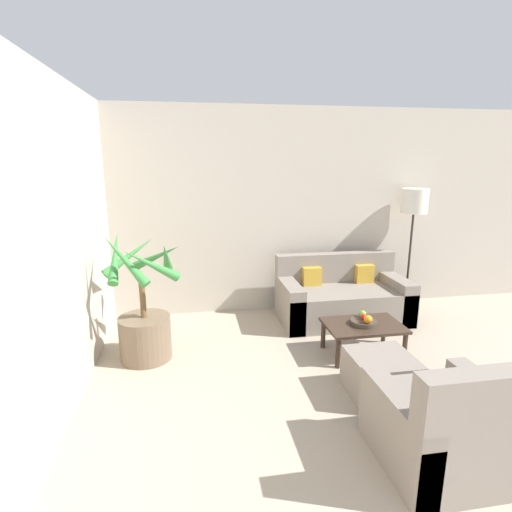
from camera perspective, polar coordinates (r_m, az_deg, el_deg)
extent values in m
cube|color=#BCB2A3|center=(5.64, 12.11, 6.40)|extent=(7.75, 0.06, 2.70)
cylinder|color=brown|center=(4.38, -15.52, -11.17)|extent=(0.53, 0.53, 0.46)
cylinder|color=brown|center=(4.21, -15.90, -5.62)|extent=(0.06, 0.06, 0.44)
cone|color=#38843D|center=(4.08, -12.71, -0.21)|extent=(0.10, 0.57, 0.44)
cone|color=#38843D|center=(4.34, -14.03, -0.10)|extent=(0.57, 0.39, 0.36)
cone|color=#38843D|center=(4.35, -17.67, 0.01)|extent=(0.56, 0.38, 0.40)
cone|color=#38843D|center=(4.13, -19.47, -0.08)|extent=(0.10, 0.53, 0.49)
cone|color=#38843D|center=(3.92, -18.22, -0.56)|extent=(0.50, 0.35, 0.50)
cone|color=#38843D|center=(3.87, -14.69, -1.21)|extent=(0.55, 0.37, 0.42)
cube|color=gray|center=(5.28, 12.31, -6.77)|extent=(1.62, 0.82, 0.43)
cube|color=gray|center=(5.45, 11.25, -1.57)|extent=(1.62, 0.16, 0.39)
cube|color=gray|center=(5.05, 4.80, -6.74)|extent=(0.20, 0.82, 0.55)
cube|color=gray|center=(5.56, 19.17, -5.54)|extent=(0.20, 0.82, 0.55)
cube|color=gold|center=(5.25, 7.95, -2.88)|extent=(0.24, 0.12, 0.24)
cube|color=gold|center=(5.51, 15.20, -2.45)|extent=(0.24, 0.12, 0.24)
cylinder|color=#2D2823|center=(6.09, 20.50, -6.62)|extent=(0.24, 0.24, 0.03)
cylinder|color=#2D2823|center=(5.90, 21.03, -0.54)|extent=(0.03, 0.03, 1.30)
cylinder|color=silver|center=(5.77, 21.72, 7.33)|extent=(0.35, 0.35, 0.33)
cylinder|color=#38281E|center=(4.15, 11.64, -13.43)|extent=(0.05, 0.05, 0.32)
cylinder|color=#38281E|center=(4.45, 20.47, -12.15)|extent=(0.05, 0.05, 0.32)
cylinder|color=#38281E|center=(4.53, 9.58, -10.96)|extent=(0.05, 0.05, 0.32)
cylinder|color=#38281E|center=(4.80, 17.80, -9.99)|extent=(0.05, 0.05, 0.32)
cube|color=#38281E|center=(4.40, 15.10, -9.56)|extent=(0.81, 0.54, 0.03)
cylinder|color=#42382D|center=(4.38, 15.11, -9.12)|extent=(0.27, 0.27, 0.05)
sphere|color=red|center=(4.36, 15.12, -8.41)|extent=(0.07, 0.07, 0.07)
sphere|color=olive|center=(4.43, 14.98, -7.98)|extent=(0.07, 0.07, 0.07)
sphere|color=orange|center=(4.28, 15.71, -8.69)|extent=(0.09, 0.09, 0.09)
cube|color=gray|center=(3.23, 25.10, -21.87)|extent=(0.86, 0.81, 0.43)
cube|color=gray|center=(2.79, 29.93, -17.95)|extent=(0.86, 0.16, 0.42)
cube|color=gray|center=(3.04, 19.34, -22.61)|extent=(0.16, 0.81, 0.53)
cube|color=gray|center=(3.39, 30.33, -19.64)|extent=(0.16, 0.81, 0.53)
cube|color=gray|center=(3.80, 17.39, -15.99)|extent=(0.54, 0.53, 0.37)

